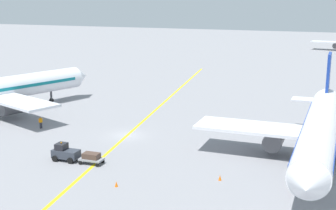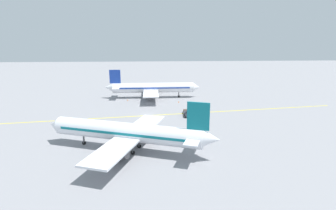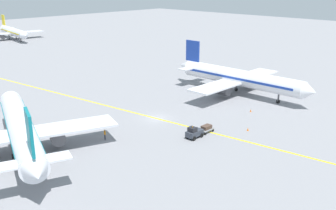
# 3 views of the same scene
# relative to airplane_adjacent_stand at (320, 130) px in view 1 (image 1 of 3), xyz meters

# --- Properties ---
(ground_plane) EXTENTS (400.00, 400.00, 0.00)m
(ground_plane) POSITION_rel_airplane_adjacent_stand_xyz_m (-24.24, 1.59, -3.71)
(ground_plane) COLOR gray
(apron_yellow_centreline) EXTENTS (16.05, 119.03, 0.01)m
(apron_yellow_centreline) POSITION_rel_airplane_adjacent_stand_xyz_m (-24.24, 1.59, -3.71)
(apron_yellow_centreline) COLOR yellow
(apron_yellow_centreline) RESTS_ON ground
(airplane_adjacent_stand) EXTENTS (28.01, 35.40, 10.60)m
(airplane_adjacent_stand) POSITION_rel_airplane_adjacent_stand_xyz_m (0.00, 0.00, 0.00)
(airplane_adjacent_stand) COLOR white
(airplane_adjacent_stand) RESTS_ON ground
(baggage_tug_dark) EXTENTS (3.03, 1.80, 2.11)m
(baggage_tug_dark) POSITION_rel_airplane_adjacent_stand_xyz_m (-26.49, -9.57, -2.81)
(baggage_tug_dark) COLOR #333842
(baggage_tug_dark) RESTS_ON ground
(baggage_cart_trailing) EXTENTS (2.63, 1.45, 1.24)m
(baggage_cart_trailing) POSITION_rel_airplane_adjacent_stand_xyz_m (-23.19, -9.50, -2.95)
(baggage_cart_trailing) COLOR gray
(baggage_cart_trailing) RESTS_ON ground
(ground_crew_worker) EXTENTS (0.36, 0.52, 1.68)m
(ground_crew_worker) POSITION_rel_airplane_adjacent_stand_xyz_m (-36.96, 0.39, -2.80)
(ground_crew_worker) COLOR #23232D
(ground_crew_worker) RESTS_ON ground
(traffic_cone_near_nose) EXTENTS (0.32, 0.32, 0.55)m
(traffic_cone_near_nose) POSITION_rel_airplane_adjacent_stand_xyz_m (-17.74, -14.19, -3.43)
(traffic_cone_near_nose) COLOR orange
(traffic_cone_near_nose) RESTS_ON ground
(traffic_cone_mid_apron) EXTENTS (0.32, 0.32, 0.55)m
(traffic_cone_mid_apron) POSITION_rel_airplane_adjacent_stand_xyz_m (-8.79, -9.03, -3.43)
(traffic_cone_mid_apron) COLOR orange
(traffic_cone_mid_apron) RESTS_ON ground
(traffic_cone_by_wingtip) EXTENTS (0.32, 0.32, 0.55)m
(traffic_cone_by_wingtip) POSITION_rel_airplane_adjacent_stand_xyz_m (-4.50, 8.85, -3.43)
(traffic_cone_by_wingtip) COLOR orange
(traffic_cone_by_wingtip) RESTS_ON ground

